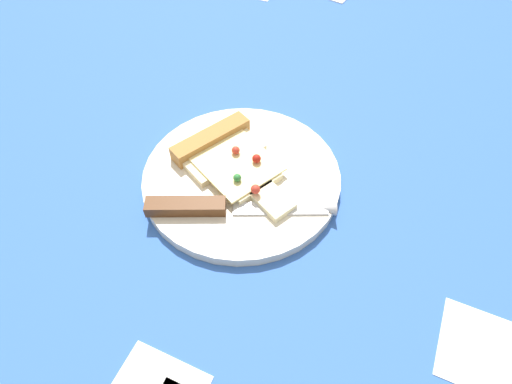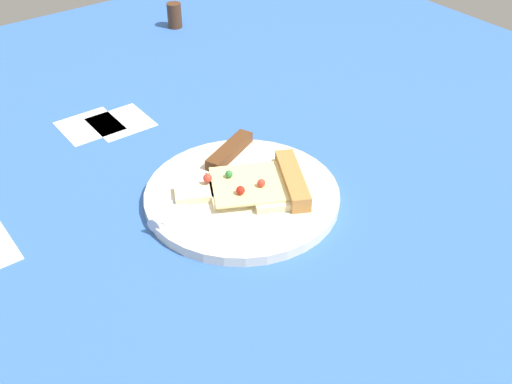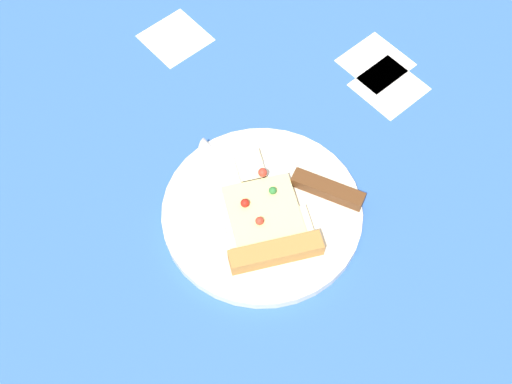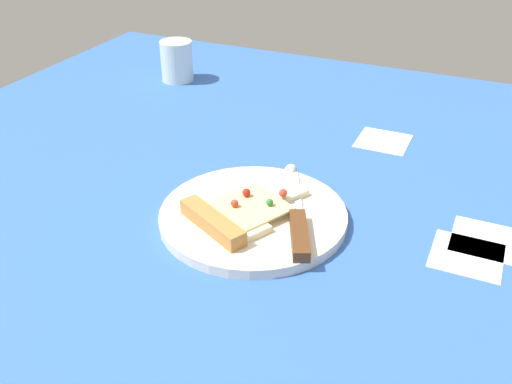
# 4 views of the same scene
# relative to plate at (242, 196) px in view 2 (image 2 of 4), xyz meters

# --- Properties ---
(ground_plane) EXTENTS (1.54, 1.54, 0.03)m
(ground_plane) POSITION_rel_plate_xyz_m (0.04, 0.05, -0.02)
(ground_plane) COLOR #3360B7
(ground_plane) RESTS_ON ground
(plate) EXTENTS (0.27, 0.27, 0.01)m
(plate) POSITION_rel_plate_xyz_m (0.00, 0.00, 0.00)
(plate) COLOR silver
(plate) RESTS_ON ground_plane
(pizza_slice) EXTENTS (0.19, 0.15, 0.03)m
(pizza_slice) POSITION_rel_plate_xyz_m (0.02, -0.01, 0.02)
(pizza_slice) COLOR beige
(pizza_slice) RESTS_ON plate
(knife) EXTENTS (0.23, 0.12, 0.02)m
(knife) POSITION_rel_plate_xyz_m (-0.00, 0.06, 0.01)
(knife) COLOR silver
(knife) RESTS_ON plate
(pepper_shaker) EXTENTS (0.03, 0.03, 0.05)m
(pepper_shaker) POSITION_rel_plate_xyz_m (0.24, 0.59, 0.02)
(pepper_shaker) COLOR #4C2D19
(pepper_shaker) RESTS_ON ground_plane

